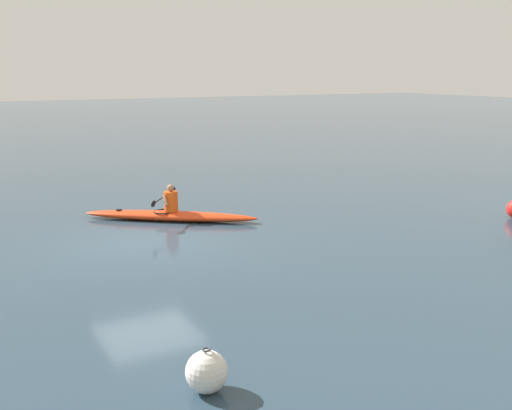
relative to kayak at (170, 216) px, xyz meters
The scene contains 4 objects.
ground_plane 2.44m from the kayak, 54.47° to the left, with size 160.00×160.00×0.00m, color #283D4C.
kayak is the anchor object (origin of this frame).
kayaker 0.47m from the kayak, 143.13° to the left, with size 1.49×1.97×0.79m.
mooring_buoy_orange_mid 9.98m from the kayak, 71.98° to the left, with size 0.59×0.59×0.63m.
Camera 1 is at (4.76, 14.56, 4.28)m, focal length 43.35 mm.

